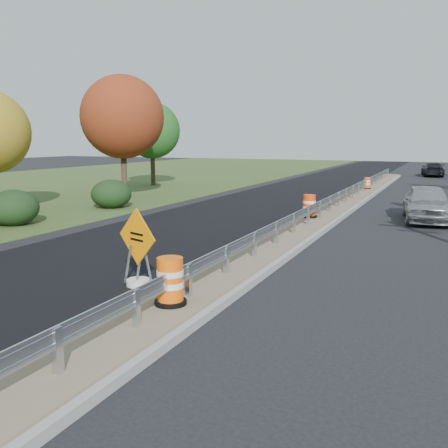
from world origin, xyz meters
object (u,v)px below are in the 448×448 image
at_px(caution_sign, 138,266).
at_px(barrel_median_far, 367,183).
at_px(barrel_median_mid, 309,207).
at_px(car_silver, 427,203).
at_px(barrel_median_near, 170,282).
at_px(car_dark_far, 433,169).

height_order(caution_sign, barrel_median_far, caution_sign).
bearing_deg(barrel_median_far, barrel_median_mid, -91.59).
xyz_separation_m(caution_sign, barrel_median_far, (1.80, 24.93, 0.11)).
xyz_separation_m(barrel_median_far, car_silver, (4.24, -11.39, 0.20)).
bearing_deg(barrel_median_near, car_dark_far, 85.31).
relative_size(barrel_median_mid, barrel_median_far, 1.27).
distance_m(barrel_median_mid, car_dark_far, 31.99).
distance_m(barrel_median_near, car_silver, 15.60).
relative_size(barrel_median_mid, car_silver, 0.21).
relative_size(caution_sign, barrel_median_far, 2.50).
bearing_deg(car_silver, caution_sign, -120.97).
relative_size(barrel_median_near, car_silver, 0.21).
relative_size(barrel_median_near, barrel_median_mid, 1.00).
relative_size(barrel_median_near, car_dark_far, 0.21).
bearing_deg(car_dark_far, barrel_median_near, 79.21).
height_order(barrel_median_near, barrel_median_mid, barrel_median_mid).
height_order(barrel_median_mid, barrel_median_far, barrel_median_mid).
height_order(barrel_median_far, car_dark_far, car_dark_far).
height_order(caution_sign, car_silver, caution_sign).
xyz_separation_m(barrel_median_far, car_dark_far, (3.60, 17.81, 0.07)).
bearing_deg(barrel_median_far, caution_sign, -94.12).
bearing_deg(barrel_median_far, barrel_median_near, -90.06).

